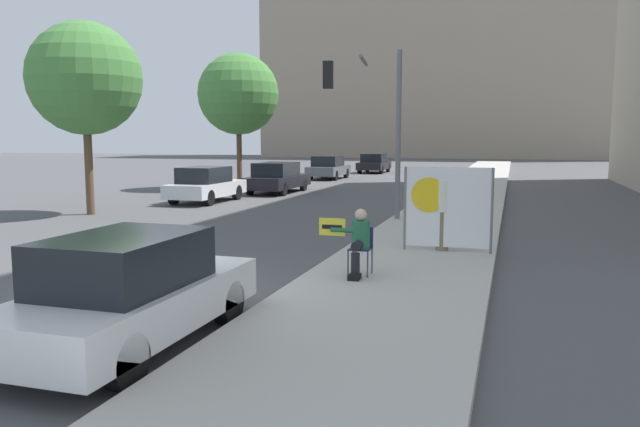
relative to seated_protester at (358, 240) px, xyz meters
The scene contains 14 objects.
ground_plane 3.68m from the seated_protester, 146.87° to the right, with size 160.00×160.00×0.00m, color #4F4F51.
sidewalk_curb 13.08m from the seated_protester, 86.98° to the left, with size 3.39×90.00×0.17m, color #B7B2A8.
building_backdrop_far 77.27m from the seated_protester, 93.78° to the left, with size 52.00×12.00×31.55m.
seated_protester is the anchor object (origin of this frame).
jogger_on_sidewalk 3.32m from the seated_protester, 68.73° to the left, with size 0.34×0.34×1.81m.
protest_banner 3.25m from the seated_protester, 66.23° to the left, with size 1.97×0.06×1.89m.
traffic_light_pole 8.76m from the seated_protester, 101.25° to the left, with size 2.43×2.20×5.20m.
parked_car_curbside 4.73m from the seated_protester, 114.56° to the right, with size 1.71×4.10×1.50m.
car_on_road_nearest 15.74m from the seated_protester, 127.76° to the left, with size 1.81×4.23×1.49m.
car_on_road_midblock 19.36m from the seated_protester, 115.60° to the left, with size 1.90×4.72×1.50m.
car_on_road_distant 29.34m from the seated_protester, 107.57° to the left, with size 1.88×4.29×1.51m.
car_on_road_far_lane 36.67m from the seated_protester, 101.87° to the left, with size 1.89×4.18×1.47m.
street_tree_near_curb 14.29m from the seated_protester, 147.20° to the left, with size 3.89×3.89×6.68m.
street_tree_midblock 22.72m from the seated_protester, 120.15° to the left, with size 4.24×4.24×7.08m.
Camera 1 is at (5.69, -9.10, 2.72)m, focal length 35.00 mm.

